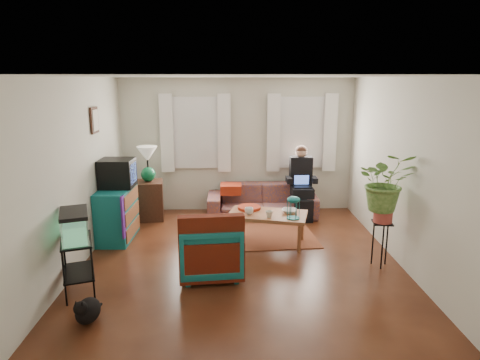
{
  "coord_description": "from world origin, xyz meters",
  "views": [
    {
      "loc": [
        -0.17,
        -5.79,
        2.57
      ],
      "look_at": [
        0.0,
        0.4,
        1.1
      ],
      "focal_mm": 32.0,
      "sensor_mm": 36.0,
      "label": 1
    }
  ],
  "objects_px": {
    "dresser": "(117,214)",
    "armchair": "(210,245)",
    "side_table": "(150,200)",
    "aquarium_stand": "(78,267)",
    "coffee_table": "(267,228)",
    "plant_stand": "(381,244)",
    "sofa": "(262,195)"
  },
  "relations": [
    {
      "from": "dresser",
      "to": "armchair",
      "type": "xyz_separation_m",
      "value": [
        1.57,
        -1.35,
        -0.02
      ]
    },
    {
      "from": "side_table",
      "to": "aquarium_stand",
      "type": "xyz_separation_m",
      "value": [
        -0.35,
        -2.86,
        -0.01
      ]
    },
    {
      "from": "coffee_table",
      "to": "plant_stand",
      "type": "xyz_separation_m",
      "value": [
        1.51,
        -0.88,
        0.07
      ]
    },
    {
      "from": "dresser",
      "to": "coffee_table",
      "type": "relative_size",
      "value": 0.78
    },
    {
      "from": "dresser",
      "to": "coffee_table",
      "type": "height_order",
      "value": "dresser"
    },
    {
      "from": "side_table",
      "to": "plant_stand",
      "type": "height_order",
      "value": "side_table"
    },
    {
      "from": "sofa",
      "to": "plant_stand",
      "type": "distance_m",
      "value": 2.74
    },
    {
      "from": "dresser",
      "to": "armchair",
      "type": "height_order",
      "value": "dresser"
    },
    {
      "from": "side_table",
      "to": "plant_stand",
      "type": "bearing_deg",
      "value": -31.19
    },
    {
      "from": "coffee_table",
      "to": "aquarium_stand",
      "type": "bearing_deg",
      "value": -132.98
    },
    {
      "from": "side_table",
      "to": "dresser",
      "type": "distance_m",
      "value": 1.08
    },
    {
      "from": "aquarium_stand",
      "to": "plant_stand",
      "type": "bearing_deg",
      "value": -9.44
    },
    {
      "from": "armchair",
      "to": "coffee_table",
      "type": "height_order",
      "value": "armchair"
    },
    {
      "from": "sofa",
      "to": "dresser",
      "type": "height_order",
      "value": "dresser"
    },
    {
      "from": "plant_stand",
      "to": "coffee_table",
      "type": "bearing_deg",
      "value": 149.65
    },
    {
      "from": "aquarium_stand",
      "to": "plant_stand",
      "type": "height_order",
      "value": "aquarium_stand"
    },
    {
      "from": "side_table",
      "to": "armchair",
      "type": "height_order",
      "value": "armchair"
    },
    {
      "from": "sofa",
      "to": "aquarium_stand",
      "type": "distance_m",
      "value": 3.87
    },
    {
      "from": "plant_stand",
      "to": "dresser",
      "type": "bearing_deg",
      "value": 163.69
    },
    {
      "from": "plant_stand",
      "to": "aquarium_stand",
      "type": "bearing_deg",
      "value": -170.19
    },
    {
      "from": "sofa",
      "to": "dresser",
      "type": "bearing_deg",
      "value": -154.46
    },
    {
      "from": "side_table",
      "to": "coffee_table",
      "type": "height_order",
      "value": "side_table"
    },
    {
      "from": "armchair",
      "to": "plant_stand",
      "type": "relative_size",
      "value": 1.27
    },
    {
      "from": "armchair",
      "to": "coffee_table",
      "type": "distance_m",
      "value": 1.39
    },
    {
      "from": "side_table",
      "to": "dresser",
      "type": "relative_size",
      "value": 0.76
    },
    {
      "from": "armchair",
      "to": "coffee_table",
      "type": "relative_size",
      "value": 0.68
    },
    {
      "from": "sofa",
      "to": "coffee_table",
      "type": "height_order",
      "value": "sofa"
    },
    {
      "from": "armchair",
      "to": "plant_stand",
      "type": "xyz_separation_m",
      "value": [
        2.37,
        0.2,
        -0.09
      ]
    },
    {
      "from": "armchair",
      "to": "plant_stand",
      "type": "height_order",
      "value": "armchair"
    },
    {
      "from": "armchair",
      "to": "aquarium_stand",
      "type": "bearing_deg",
      "value": 11.2
    },
    {
      "from": "aquarium_stand",
      "to": "plant_stand",
      "type": "xyz_separation_m",
      "value": [
        3.95,
        0.68,
        -0.02
      ]
    },
    {
      "from": "armchair",
      "to": "coffee_table",
      "type": "xyz_separation_m",
      "value": [
        0.86,
        1.08,
        -0.16
      ]
    }
  ]
}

